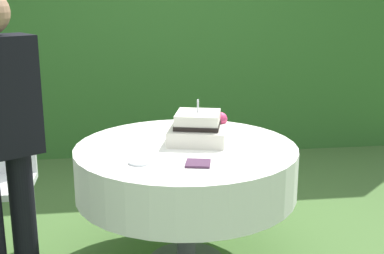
{
  "coord_description": "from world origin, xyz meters",
  "views": [
    {
      "loc": [
        -0.33,
        -2.77,
        1.59
      ],
      "look_at": [
        0.04,
        0.04,
        0.84
      ],
      "focal_mm": 48.04,
      "sensor_mm": 36.0,
      "label": 1
    }
  ],
  "objects_px": {
    "cake_table": "(186,169)",
    "serving_plate_far": "(140,162)",
    "napkin_stack": "(198,163)",
    "garden_chair": "(0,171)",
    "serving_plate_near": "(210,127)",
    "wedding_cake": "(199,128)"
  },
  "relations": [
    {
      "from": "wedding_cake",
      "to": "serving_plate_near",
      "type": "relative_size",
      "value": 2.64
    },
    {
      "from": "cake_table",
      "to": "wedding_cake",
      "type": "bearing_deg",
      "value": 44.62
    },
    {
      "from": "wedding_cake",
      "to": "napkin_stack",
      "type": "distance_m",
      "value": 0.42
    },
    {
      "from": "cake_table",
      "to": "serving_plate_near",
      "type": "relative_size",
      "value": 8.45
    },
    {
      "from": "wedding_cake",
      "to": "serving_plate_near",
      "type": "xyz_separation_m",
      "value": [
        0.12,
        0.29,
        -0.07
      ]
    },
    {
      "from": "wedding_cake",
      "to": "napkin_stack",
      "type": "height_order",
      "value": "wedding_cake"
    },
    {
      "from": "serving_plate_near",
      "to": "garden_chair",
      "type": "distance_m",
      "value": 1.32
    },
    {
      "from": "wedding_cake",
      "to": "serving_plate_near",
      "type": "height_order",
      "value": "wedding_cake"
    },
    {
      "from": "cake_table",
      "to": "garden_chair",
      "type": "bearing_deg",
      "value": 165.42
    },
    {
      "from": "serving_plate_far",
      "to": "napkin_stack",
      "type": "distance_m",
      "value": 0.3
    },
    {
      "from": "cake_table",
      "to": "serving_plate_far",
      "type": "relative_size",
      "value": 10.62
    },
    {
      "from": "cake_table",
      "to": "serving_plate_far",
      "type": "distance_m",
      "value": 0.4
    },
    {
      "from": "serving_plate_far",
      "to": "napkin_stack",
      "type": "height_order",
      "value": "same"
    },
    {
      "from": "garden_chair",
      "to": "serving_plate_near",
      "type": "bearing_deg",
      "value": 3.75
    },
    {
      "from": "serving_plate_near",
      "to": "cake_table",
      "type": "bearing_deg",
      "value": -118.67
    },
    {
      "from": "serving_plate_near",
      "to": "napkin_stack",
      "type": "height_order",
      "value": "same"
    },
    {
      "from": "serving_plate_near",
      "to": "serving_plate_far",
      "type": "height_order",
      "value": "same"
    },
    {
      "from": "garden_chair",
      "to": "cake_table",
      "type": "bearing_deg",
      "value": -14.58
    },
    {
      "from": "napkin_stack",
      "to": "garden_chair",
      "type": "relative_size",
      "value": 0.14
    },
    {
      "from": "napkin_stack",
      "to": "wedding_cake",
      "type": "bearing_deg",
      "value": 81.38
    },
    {
      "from": "serving_plate_far",
      "to": "cake_table",
      "type": "bearing_deg",
      "value": 44.76
    },
    {
      "from": "wedding_cake",
      "to": "cake_table",
      "type": "bearing_deg",
      "value": -135.38
    }
  ]
}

